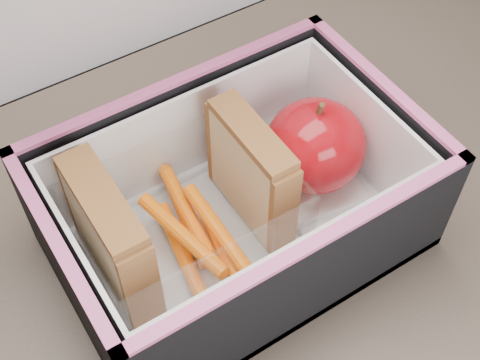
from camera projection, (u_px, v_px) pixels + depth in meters
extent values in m
cube|color=brown|center=(275.00, 243.00, 0.58)|extent=(1.20, 0.80, 0.03)
cube|color=#382D26|center=(404.00, 83.00, 1.24)|extent=(0.05, 0.05, 0.72)
cube|color=tan|center=(102.00, 246.00, 0.49)|extent=(0.01, 0.09, 0.10)
cube|color=#D9646A|center=(113.00, 244.00, 0.49)|extent=(0.01, 0.09, 0.09)
cube|color=tan|center=(122.00, 236.00, 0.49)|extent=(0.01, 0.09, 0.10)
cube|color=brown|center=(100.00, 199.00, 0.45)|extent=(0.03, 0.10, 0.01)
cube|color=tan|center=(243.00, 178.00, 0.53)|extent=(0.01, 0.09, 0.09)
cube|color=#D9646A|center=(251.00, 177.00, 0.53)|extent=(0.01, 0.08, 0.09)
cube|color=tan|center=(259.00, 170.00, 0.53)|extent=(0.01, 0.09, 0.09)
cube|color=brown|center=(252.00, 133.00, 0.49)|extent=(0.02, 0.09, 0.01)
cylinder|color=orange|center=(187.00, 218.00, 0.55)|extent=(0.03, 0.10, 0.01)
cylinder|color=orange|center=(186.00, 210.00, 0.54)|extent=(0.02, 0.10, 0.01)
cylinder|color=orange|center=(182.00, 235.00, 0.52)|extent=(0.03, 0.10, 0.01)
cylinder|color=orange|center=(182.00, 252.00, 0.53)|extent=(0.03, 0.10, 0.01)
cylinder|color=orange|center=(225.00, 252.00, 0.52)|extent=(0.03, 0.10, 0.01)
cylinder|color=orange|center=(219.00, 231.00, 0.52)|extent=(0.01, 0.10, 0.01)
cube|color=white|center=(310.00, 181.00, 0.58)|extent=(0.08, 0.09, 0.01)
ellipsoid|color=maroon|center=(315.00, 146.00, 0.55)|extent=(0.10, 0.10, 0.08)
cylinder|color=#4D311B|center=(320.00, 110.00, 0.52)|extent=(0.01, 0.01, 0.01)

